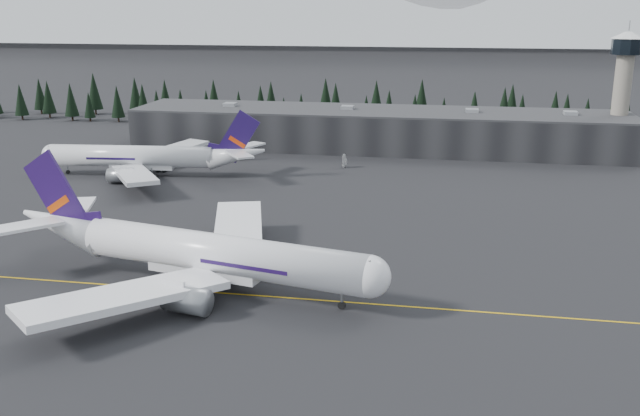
% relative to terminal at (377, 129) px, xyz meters
% --- Properties ---
extents(ground, '(1400.00, 1400.00, 0.00)m').
position_rel_terminal_xyz_m(ground, '(0.00, -125.00, -6.30)').
color(ground, black).
rests_on(ground, ground).
extents(taxiline, '(400.00, 0.40, 0.02)m').
position_rel_terminal_xyz_m(taxiline, '(0.00, -127.00, -6.29)').
color(taxiline, gold).
rests_on(taxiline, ground).
extents(terminal, '(160.00, 30.00, 12.60)m').
position_rel_terminal_xyz_m(terminal, '(0.00, 0.00, 0.00)').
color(terminal, black).
rests_on(terminal, ground).
extents(control_tower, '(10.00, 10.00, 37.70)m').
position_rel_terminal_xyz_m(control_tower, '(75.00, 3.00, 17.11)').
color(control_tower, gray).
rests_on(control_tower, ground).
extents(treeline, '(360.00, 20.00, 15.00)m').
position_rel_terminal_xyz_m(treeline, '(0.00, 37.00, 1.20)').
color(treeline, black).
rests_on(treeline, ground).
extents(mountain_ridge, '(4400.00, 900.00, 420.00)m').
position_rel_terminal_xyz_m(mountain_ridge, '(0.00, 875.00, -6.30)').
color(mountain_ridge, white).
rests_on(mountain_ridge, ground).
extents(jet_main, '(70.53, 64.43, 21.00)m').
position_rel_terminal_xyz_m(jet_main, '(-18.74, -123.90, -0.38)').
color(jet_main, white).
rests_on(jet_main, ground).
extents(jet_parked, '(63.14, 58.05, 18.57)m').
position_rel_terminal_xyz_m(jet_parked, '(-57.22, -50.31, -1.06)').
color(jet_parked, silver).
rests_on(jet_parked, ground).
extents(gse_vehicle_a, '(4.80, 5.86, 1.48)m').
position_rel_terminal_xyz_m(gse_vehicle_a, '(-38.97, -25.95, -5.56)').
color(gse_vehicle_a, '#BABABD').
rests_on(gse_vehicle_a, ground).
extents(gse_vehicle_b, '(4.16, 2.02, 1.37)m').
position_rel_terminal_xyz_m(gse_vehicle_b, '(-6.17, -30.93, -5.62)').
color(gse_vehicle_b, silver).
rests_on(gse_vehicle_b, ground).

